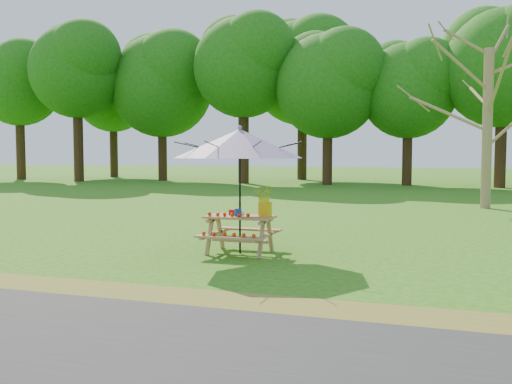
% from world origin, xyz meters
% --- Properties ---
extents(ground, '(120.00, 120.00, 0.00)m').
position_xyz_m(ground, '(0.00, 0.00, 0.00)').
color(ground, '#2C6713').
rests_on(ground, ground).
extents(road, '(120.00, 4.00, 0.01)m').
position_xyz_m(road, '(0.00, -5.00, 0.01)').
color(road, '#303033').
rests_on(road, ground).
extents(drygrass_strip, '(120.00, 1.20, 0.01)m').
position_xyz_m(drygrass_strip, '(0.00, -2.80, 0.00)').
color(drygrass_strip, olive).
rests_on(drygrass_strip, ground).
extents(treeline, '(60.00, 12.00, 16.00)m').
position_xyz_m(treeline, '(0.00, 22.00, 8.00)').
color(treeline, '#166110').
rests_on(treeline, ground).
extents(picnic_table, '(1.20, 1.32, 0.67)m').
position_xyz_m(picnic_table, '(-1.61, 0.50, 0.33)').
color(picnic_table, '#9F6948').
rests_on(picnic_table, ground).
extents(patio_umbrella, '(2.69, 2.69, 2.27)m').
position_xyz_m(patio_umbrella, '(-1.61, 0.50, 1.95)').
color(patio_umbrella, black).
rests_on(patio_umbrella, ground).
extents(produce_bins, '(0.28, 0.38, 0.13)m').
position_xyz_m(produce_bins, '(-1.68, 0.54, 0.72)').
color(produce_bins, red).
rests_on(produce_bins, picnic_table).
extents(tomatoes_row, '(0.77, 0.13, 0.07)m').
position_xyz_m(tomatoes_row, '(-1.76, 0.32, 0.71)').
color(tomatoes_row, red).
rests_on(tomatoes_row, picnic_table).
extents(flower_bucket, '(0.36, 0.33, 0.55)m').
position_xyz_m(flower_bucket, '(-1.17, 0.59, 0.96)').
color(flower_bucket, '#EFAF0C').
rests_on(flower_bucket, picnic_table).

